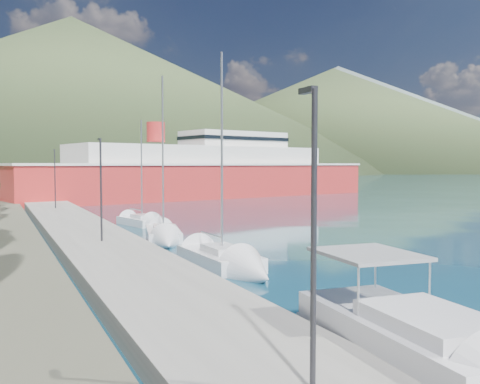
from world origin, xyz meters
name	(u,v)px	position (x,y,z in m)	size (l,w,h in m)	color
ground	(60,186)	(0.00, 120.00, 0.00)	(1400.00, 1400.00, 0.00)	navy
quay	(74,226)	(-9.00, 26.00, 0.40)	(5.00, 88.00, 0.80)	gray
hills_far	(133,104)	(138.59, 618.73, 77.39)	(1480.00, 900.00, 180.00)	slate
hills_near	(158,105)	(98.04, 372.50, 49.18)	(1010.00, 520.00, 115.00)	#3E4F2C
lamp_posts	(98,185)	(-9.00, 14.97, 4.08)	(0.15, 49.37, 6.06)	#2D2D33
motor_cruiser	(456,373)	(-5.28, -9.12, 0.60)	(3.72, 10.02, 3.61)	#0D1932
sailboat_near	(236,266)	(-3.96, 5.89, 0.32)	(2.77, 8.44, 12.01)	silver
sailboat_mid	(165,238)	(-4.21, 17.06, 0.30)	(4.15, 8.91, 12.41)	silver
sailboat_far	(150,223)	(-2.75, 26.42, 0.29)	(3.71, 7.10, 9.97)	silver
ferry	(204,174)	(16.12, 62.69, 3.73)	(63.09, 26.73, 12.26)	red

